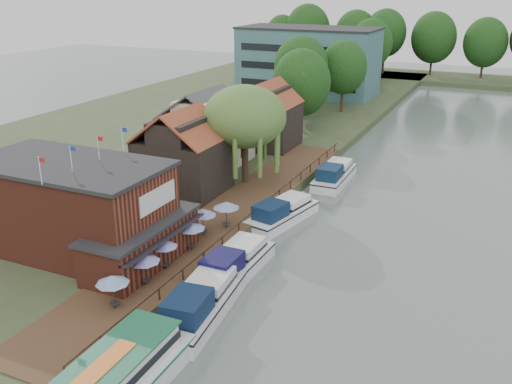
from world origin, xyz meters
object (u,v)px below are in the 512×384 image
at_px(willow, 245,135).
at_px(umbrella_0, 113,292).
at_px(hotel_block, 308,61).
at_px(cruiser_2, 282,210).
at_px(umbrella_1, 145,270).
at_px(umbrella_4, 203,222).
at_px(cruiser_3, 334,172).
at_px(cottage_b, 206,126).
at_px(cruiser_0, 201,298).
at_px(cottage_c, 268,114).
at_px(umbrella_5, 226,215).
at_px(umbrella_2, 165,254).
at_px(umbrella_3, 191,236).
at_px(cottage_a, 183,151).
at_px(pub, 91,210).
at_px(cruiser_1, 235,260).

xyz_separation_m(willow, umbrella_0, (3.10, -26.07, -3.93)).
height_order(hotel_block, cruiser_2, hotel_block).
bearing_deg(umbrella_1, umbrella_4, 92.74).
bearing_deg(umbrella_0, cruiser_2, 79.79).
xyz_separation_m(cruiser_2, cruiser_3, (1.08, 12.69, 0.02)).
distance_m(cottage_b, umbrella_0, 32.97).
bearing_deg(cottage_b, cruiser_0, -61.30).
height_order(cottage_c, cruiser_0, cottage_c).
bearing_deg(umbrella_5, umbrella_4, -113.57).
distance_m(cottage_b, umbrella_5, 20.11).
relative_size(hotel_block, cruiser_0, 2.35).
bearing_deg(umbrella_0, umbrella_2, 89.86).
bearing_deg(umbrella_3, hotel_block, 102.29).
height_order(cottage_a, willow, willow).
relative_size(cottage_c, umbrella_2, 3.58).
xyz_separation_m(cottage_a, umbrella_2, (7.62, -15.11, -2.96)).
distance_m(umbrella_5, cruiser_3, 18.63).
bearing_deg(willow, umbrella_3, -79.01).
bearing_deg(cottage_a, cruiser_2, -4.94).
height_order(cottage_b, umbrella_3, cottage_b).
bearing_deg(cruiser_2, cottage_b, 154.12).
bearing_deg(pub, cruiser_2, 53.92).
bearing_deg(umbrella_5, pub, -130.11).
distance_m(hotel_block, willow, 52.29).
height_order(umbrella_1, umbrella_5, same).
relative_size(umbrella_4, cruiser_0, 0.22).
bearing_deg(cruiser_3, cottage_a, -137.73).
relative_size(pub, cruiser_0, 1.85).
height_order(umbrella_0, umbrella_3, same).
bearing_deg(cottage_c, cruiser_1, -70.77).
xyz_separation_m(umbrella_2, umbrella_3, (0.09, 3.61, 0.00)).
distance_m(pub, umbrella_3, 7.92).
bearing_deg(hotel_block, pub, -83.57).
height_order(umbrella_5, cruiser_0, umbrella_5).
relative_size(cottage_c, umbrella_0, 3.58).
xyz_separation_m(cruiser_0, cruiser_2, (-1.11, 17.05, -0.12)).
xyz_separation_m(cottage_a, cottage_b, (-3.00, 10.00, 0.00)).
relative_size(pub, cruiser_2, 2.00).
relative_size(umbrella_5, cruiser_3, 0.23).
height_order(cottage_a, umbrella_0, cottage_a).
bearing_deg(umbrella_4, umbrella_5, 66.43).
height_order(umbrella_3, umbrella_4, same).
bearing_deg(willow, cottage_b, 146.31).
distance_m(umbrella_3, umbrella_5, 5.10).
xyz_separation_m(cottage_a, cruiser_3, (12.30, 11.72, -4.02)).
relative_size(umbrella_1, cruiser_3, 0.23).
bearing_deg(umbrella_2, cruiser_0, -31.60).
bearing_deg(umbrella_1, cottage_c, 100.29).
height_order(cruiser_0, cruiser_1, cruiser_0).
bearing_deg(cruiser_1, cottage_a, 134.80).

